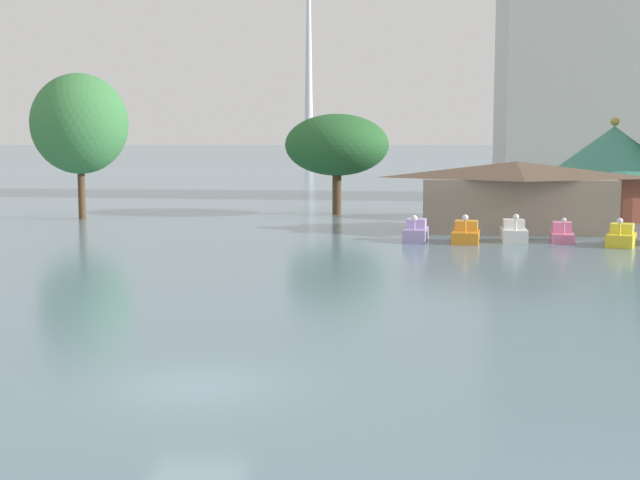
% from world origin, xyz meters
% --- Properties ---
extents(ground_plane, '(2000.00, 2000.00, 0.00)m').
position_xyz_m(ground_plane, '(0.00, 0.00, 0.00)').
color(ground_plane, slate).
extents(pedal_boat_lavender, '(1.61, 2.98, 1.71)m').
position_xyz_m(pedal_boat_lavender, '(5.48, 33.19, 0.55)').
color(pedal_boat_lavender, '#B299D8').
rests_on(pedal_boat_lavender, ground).
extents(pedal_boat_orange, '(1.90, 3.07, 1.82)m').
position_xyz_m(pedal_boat_orange, '(8.53, 32.64, 0.53)').
color(pedal_boat_orange, orange).
rests_on(pedal_boat_orange, ground).
extents(pedal_boat_white, '(1.56, 2.72, 1.80)m').
position_xyz_m(pedal_boat_white, '(11.51, 33.51, 0.55)').
color(pedal_boat_white, white).
rests_on(pedal_boat_white, ground).
extents(pedal_boat_pink, '(1.55, 2.90, 1.58)m').
position_xyz_m(pedal_boat_pink, '(14.46, 33.81, 0.47)').
color(pedal_boat_pink, pink).
rests_on(pedal_boat_pink, ground).
extents(pedal_boat_yellow, '(2.28, 3.05, 1.76)m').
position_xyz_m(pedal_boat_yellow, '(17.58, 31.89, 0.53)').
color(pedal_boat_yellow, yellow).
rests_on(pedal_boat_yellow, ground).
extents(boathouse, '(13.56, 7.65, 4.78)m').
position_xyz_m(boathouse, '(12.24, 39.90, 2.49)').
color(boathouse, gray).
rests_on(boathouse, ground).
extents(green_roof_pavilion, '(9.96, 9.96, 8.02)m').
position_xyz_m(green_roof_pavilion, '(20.83, 49.92, 4.17)').
color(green_roof_pavilion, brown).
rests_on(green_roof_pavilion, ground).
extents(shoreline_tree_tall_left, '(7.55, 7.55, 11.42)m').
position_xyz_m(shoreline_tree_tall_left, '(-20.89, 45.43, 7.48)').
color(shoreline_tree_tall_left, brown).
rests_on(shoreline_tree_tall_left, ground).
extents(shoreline_tree_mid, '(8.67, 8.67, 8.40)m').
position_xyz_m(shoreline_tree_mid, '(-1.18, 51.81, 5.81)').
color(shoreline_tree_mid, brown).
rests_on(shoreline_tree_mid, ground).
extents(background_building_block, '(26.89, 16.11, 25.03)m').
position_xyz_m(background_building_block, '(27.47, 76.14, 12.53)').
color(background_building_block, silver).
rests_on(background_building_block, ground).
extents(distant_broadcast_tower, '(6.72, 6.72, 152.26)m').
position_xyz_m(distant_broadcast_tower, '(-41.38, 355.66, 63.79)').
color(distant_broadcast_tower, silver).
rests_on(distant_broadcast_tower, ground).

